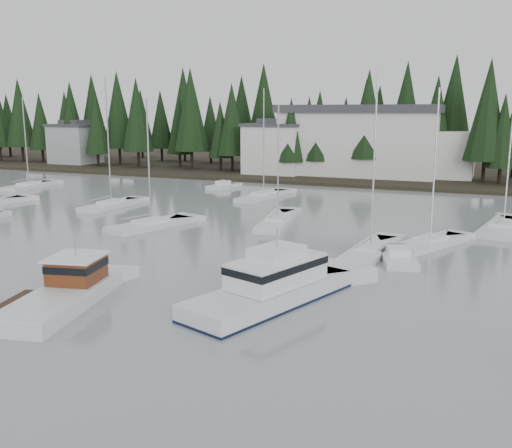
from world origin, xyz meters
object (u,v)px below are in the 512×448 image
at_px(sailboat_1, 112,206).
at_px(house_west, 275,148).
at_px(lobster_boat_brown, 64,295).
at_px(runabout_1, 398,259).
at_px(sailboat_11, 29,187).
at_px(sailboat_4, 151,227).
at_px(harbor_inn, 373,141).
at_px(sailboat_10, 430,245).
at_px(cabin_cruiser_center, 272,290).
at_px(sailboat_13, 370,253).
at_px(sailboat_3, 503,229).
at_px(sailboat_9, 278,223).
at_px(sailboat_6, 264,197).
at_px(runabout_3, 223,187).
at_px(house_far_west, 75,143).

bearing_deg(sailboat_1, house_west, -8.70).
relative_size(lobster_boat_brown, runabout_1, 1.61).
xyz_separation_m(sailboat_1, sailboat_11, (-20.55, 8.90, -0.02)).
xyz_separation_m(house_west, sailboat_4, (4.25, -42.85, -4.59)).
relative_size(harbor_inn, runabout_1, 4.84).
bearing_deg(house_west, sailboat_10, -54.61).
relative_size(cabin_cruiser_center, sailboat_13, 0.83).
bearing_deg(sailboat_3, sailboat_13, 155.33).
bearing_deg(sailboat_9, harbor_inn, -10.79).
distance_m(sailboat_6, sailboat_13, 28.80).
height_order(house_west, sailboat_1, sailboat_1).
bearing_deg(sailboat_11, runabout_1, -115.71).
bearing_deg(harbor_inn, sailboat_4, -103.15).
bearing_deg(sailboat_10, sailboat_6, 75.23).
relative_size(cabin_cruiser_center, runabout_3, 2.16).
bearing_deg(sailboat_4, house_far_west, 62.17).
relative_size(house_far_west, sailboat_1, 0.58).
distance_m(harbor_inn, sailboat_13, 49.50).
distance_m(sailboat_10, sailboat_11, 57.06).
bearing_deg(sailboat_3, sailboat_11, 95.00).
bearing_deg(sailboat_10, sailboat_4, 120.91).
xyz_separation_m(lobster_boat_brown, sailboat_13, (13.40, 17.83, -0.44)).
xyz_separation_m(house_west, sailboat_9, (14.32, -36.53, -4.60)).
relative_size(sailboat_3, runabout_3, 2.30).
bearing_deg(sailboat_9, house_west, 11.65).
relative_size(harbor_inn, runabout_3, 5.40).
distance_m(sailboat_13, runabout_3, 39.02).
distance_m(harbor_inn, sailboat_4, 47.78).
bearing_deg(runabout_1, sailboat_13, 42.64).
bearing_deg(harbor_inn, sailboat_13, -78.44).
bearing_deg(house_far_west, sailboat_9, -34.38).
height_order(house_west, sailboat_13, sailboat_13).
xyz_separation_m(house_far_west, sailboat_10, (70.73, -42.44, -4.32)).
bearing_deg(sailboat_1, lobster_boat_brown, -146.66).
height_order(cabin_cruiser_center, sailboat_10, sailboat_10).
distance_m(cabin_cruiser_center, sailboat_10, 18.69).
distance_m(sailboat_1, sailboat_13, 32.38).
height_order(sailboat_6, sailboat_11, sailboat_6).
distance_m(sailboat_11, runabout_3, 26.99).
height_order(sailboat_13, runabout_1, sailboat_13).
distance_m(sailboat_3, sailboat_13, 16.19).
xyz_separation_m(sailboat_13, runabout_1, (2.22, -1.31, 0.05)).
bearing_deg(harbor_inn, sailboat_10, -72.64).
height_order(house_west, runabout_3, house_west).
distance_m(house_far_west, sailboat_10, 82.60).
distance_m(harbor_inn, cabin_cruiser_center, 61.84).
bearing_deg(sailboat_4, house_west, 21.95).
xyz_separation_m(sailboat_3, runabout_3, (-35.61, 15.43, 0.07)).
height_order(sailboat_4, runabout_1, sailboat_4).
relative_size(house_far_west, sailboat_9, 0.73).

